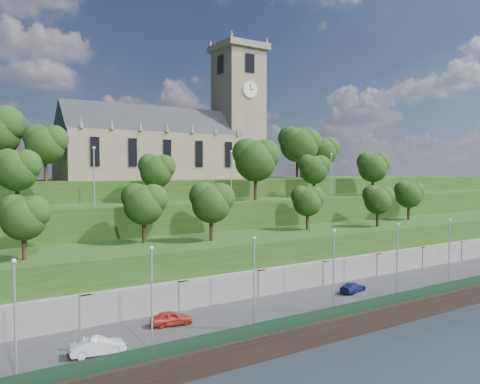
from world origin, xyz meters
TOP-DOWN VIEW (x-y plane):
  - ground at (0.00, 0.00)m, footprint 320.00×320.00m
  - promenade at (0.00, 6.00)m, footprint 160.00×12.00m
  - quay_wall at (0.00, -0.05)m, footprint 160.00×0.50m
  - fence at (0.00, 0.60)m, footprint 160.00×0.10m
  - retaining_wall at (0.00, 11.97)m, footprint 160.00×2.10m
  - embankment_lower at (0.00, 18.00)m, footprint 160.00×12.00m
  - embankment_upper at (0.00, 29.00)m, footprint 160.00×10.00m
  - hilltop at (0.00, 50.00)m, footprint 160.00×32.00m
  - church at (0.79, 45.98)m, footprint 38.60×12.35m
  - trees_lower at (1.01, 18.12)m, footprint 67.13×8.51m
  - trees_upper at (5.79, 27.88)m, footprint 65.59×8.55m
  - trees_hilltop at (3.00, 45.50)m, footprint 74.86×16.71m
  - lamp_posts_promenade at (-2.00, 2.50)m, footprint 60.36×0.36m
  - lamp_posts_upper at (-0.00, 26.00)m, footprint 40.36×0.36m
  - car_left at (-18.07, 7.42)m, footprint 4.18×2.33m
  - car_middle at (-25.94, 4.00)m, footprint 4.43×2.16m
  - car_right at (5.20, 6.65)m, footprint 4.33×2.55m

SIDE VIEW (x-z plane):
  - ground at x=0.00m, z-range 0.00..0.00m
  - promenade at x=0.00m, z-range 0.00..2.00m
  - quay_wall at x=0.00m, z-range 0.00..2.20m
  - retaining_wall at x=0.00m, z-range 0.00..5.00m
  - car_right at x=5.20m, z-range 2.00..3.18m
  - fence at x=0.00m, z-range 2.00..3.20m
  - car_left at x=-18.07m, z-range 2.00..3.35m
  - car_middle at x=-25.94m, z-range 2.00..3.40m
  - embankment_lower at x=0.00m, z-range 0.00..8.00m
  - embankment_upper at x=0.00m, z-range 0.00..12.00m
  - lamp_posts_promenade at x=-2.00m, z-range 2.62..11.16m
  - hilltop at x=0.00m, z-range 0.00..15.00m
  - trees_lower at x=1.01m, z-range 8.99..16.20m
  - lamp_posts_upper at x=0.00m, z-range 12.60..20.15m
  - trees_upper at x=5.79m, z-range 12.79..22.36m
  - trees_hilltop at x=3.00m, z-range 16.35..28.08m
  - church at x=0.79m, z-range 8.72..36.32m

